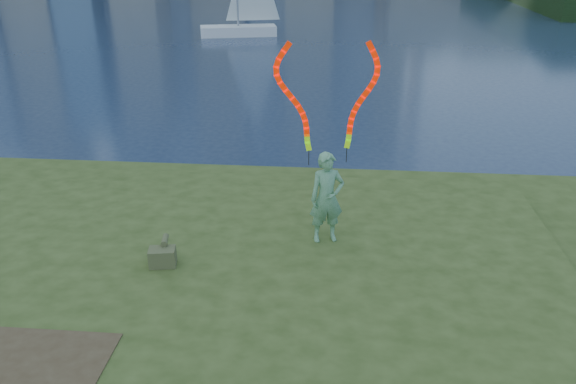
{
  "coord_description": "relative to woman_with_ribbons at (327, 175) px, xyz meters",
  "views": [
    {
      "loc": [
        2.51,
        -8.33,
        6.39
      ],
      "look_at": [
        1.71,
        1.0,
        2.06
      ],
      "focal_mm": 35.0,
      "sensor_mm": 36.0,
      "label": 1
    }
  ],
  "objects": [
    {
      "name": "canvas_bag",
      "position": [
        -2.97,
        -1.23,
        -1.2
      ],
      "size": [
        0.53,
        0.6,
        0.46
      ],
      "rotation": [
        0.0,
        0.0,
        0.17
      ],
      "color": "#4C522A",
      "rests_on": "grassy_knoll"
    },
    {
      "name": "ground",
      "position": [
        -2.42,
        -1.54,
        -2.19
      ],
      "size": [
        320.0,
        320.0,
        0.0
      ],
      "primitive_type": "plane",
      "color": "#1A2742",
      "rests_on": "ground"
    },
    {
      "name": "woman_with_ribbons",
      "position": [
        0.0,
        0.0,
        0.0
      ],
      "size": [
        2.07,
        0.72,
        4.2
      ],
      "rotation": [
        0.0,
        0.0,
        0.27
      ],
      "color": "#17651D",
      "rests_on": "grassy_knoll"
    },
    {
      "name": "sailboat",
      "position": [
        -6.38,
        29.08,
        -0.78
      ],
      "size": [
        5.46,
        2.75,
        8.21
      ],
      "rotation": [
        0.0,
        0.0,
        0.23
      ],
      "color": "white",
      "rests_on": "ground"
    }
  ]
}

